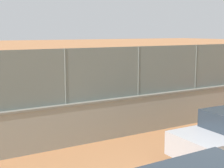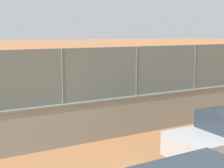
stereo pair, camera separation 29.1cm
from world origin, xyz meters
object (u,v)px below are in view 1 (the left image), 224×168
Objects in this scene: player_at_service_line at (124,84)px; spare_ball_by_wall at (205,106)px; sports_ball at (157,101)px; player_near_wall_returning at (141,74)px.

player_at_service_line is 5.00m from spare_ball_by_wall.
spare_ball_by_wall is (-2.60, 4.19, -0.85)m from player_at_service_line.
sports_ball is 1.54× the size of spare_ball_by_wall.
player_at_service_line is at bearing -58.18° from spare_ball_by_wall.
player_near_wall_returning is 10.59× the size of spare_ball_by_wall.
sports_ball is at bearing -52.76° from spare_ball_by_wall.
player_at_service_line reaches higher than player_near_wall_returning.
player_at_service_line is at bearing 42.90° from player_near_wall_returning.
player_at_service_line is 7.06× the size of sports_ball.
player_at_service_line is 1.03× the size of player_near_wall_returning.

